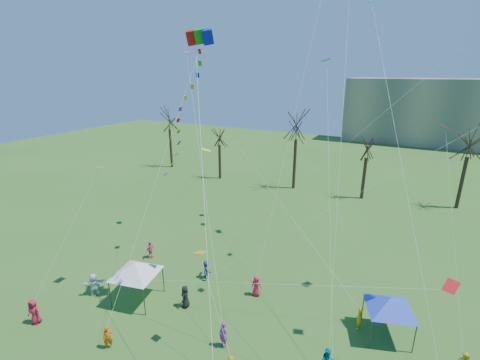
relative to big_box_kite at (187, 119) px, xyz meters
The scene contains 6 objects.
bare_tree_row 31.36m from the big_box_kite, 79.12° to the left, with size 70.36×9.19×11.55m.
big_box_kite is the anchor object (origin of this frame).
canopy_tent_white 12.27m from the big_box_kite, behind, with size 4.23×4.23×3.24m.
canopy_tent_blue 17.32m from the big_box_kite, 18.64° to the left, with size 3.75×3.75×2.97m.
festival_crowd 13.57m from the big_box_kite, 13.47° to the right, with size 26.77×11.15×1.86m.
small_kites_aloft 8.13m from the big_box_kite, 57.04° to the left, with size 25.82×20.06×33.67m.
Camera 1 is at (8.21, -10.40, 16.70)m, focal length 25.00 mm.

